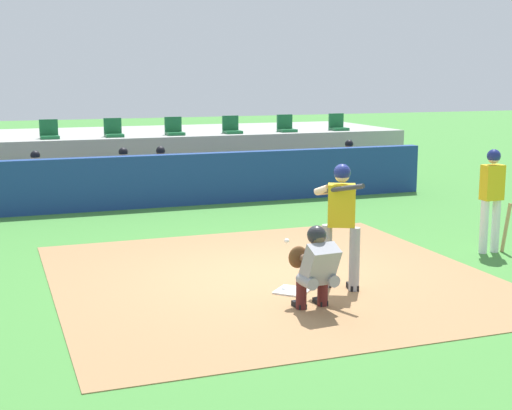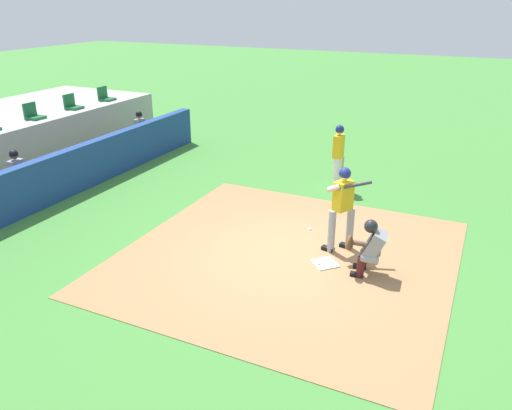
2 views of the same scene
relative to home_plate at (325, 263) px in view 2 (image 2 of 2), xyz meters
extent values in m
plane|color=#428438|center=(0.00, 0.80, -0.02)|extent=(80.00, 80.00, 0.00)
cube|color=#9E754C|center=(0.00, 0.80, -0.02)|extent=(6.40, 6.40, 0.01)
cube|color=white|center=(0.00, 0.00, 0.00)|extent=(0.62, 0.62, 0.02)
cylinder|color=#99999E|center=(0.56, 0.07, 0.44)|extent=(0.15, 0.15, 0.92)
cylinder|color=#99999E|center=(0.84, -0.23, 0.44)|extent=(0.15, 0.15, 0.92)
cube|color=gold|center=(0.70, -0.08, 1.20)|extent=(0.45, 0.38, 0.60)
sphere|color=beige|center=(0.70, -0.08, 1.63)|extent=(0.21, 0.21, 0.21)
sphere|color=navy|center=(0.70, -0.08, 1.66)|extent=(0.24, 0.24, 0.24)
cylinder|color=beige|center=(0.46, 0.06, 1.41)|extent=(0.19, 0.27, 0.17)
cylinder|color=beige|center=(0.66, 0.02, 1.41)|extent=(0.54, 0.37, 0.18)
cylinder|color=#333338|center=(0.59, -0.22, 1.45)|extent=(0.40, 0.80, 0.24)
cube|color=black|center=(0.57, 0.13, 0.02)|extent=(0.17, 0.28, 0.09)
cube|color=black|center=(0.86, -0.18, 0.02)|extent=(0.17, 0.28, 0.09)
cylinder|color=gray|center=(-0.17, -0.89, 0.40)|extent=(0.19, 0.33, 0.16)
cylinder|color=#4C1919|center=(-0.18, -0.74, 0.19)|extent=(0.14, 0.14, 0.42)
cube|color=black|center=(-0.19, -0.68, 0.02)|extent=(0.13, 0.25, 0.08)
cylinder|color=gray|center=(0.15, -0.86, 0.40)|extent=(0.19, 0.33, 0.16)
cylinder|color=#4C1919|center=(0.13, -0.71, 0.19)|extent=(0.14, 0.14, 0.42)
cube|color=black|center=(0.13, -0.65, 0.02)|extent=(0.13, 0.25, 0.08)
cube|color=gray|center=(-0.01, -0.92, 0.62)|extent=(0.43, 0.47, 0.57)
cube|color=#2D2D33|center=(-0.02, -0.80, 0.62)|extent=(0.40, 0.28, 0.45)
sphere|color=brown|center=(-0.01, -0.84, 0.96)|extent=(0.21, 0.21, 0.21)
sphere|color=#232328|center=(-0.02, -0.82, 0.98)|extent=(0.25, 0.25, 0.25)
cylinder|color=brown|center=(-0.07, -0.70, 0.62)|extent=(0.14, 0.46, 0.10)
ellipsoid|color=brown|center=(-0.13, -0.48, 0.62)|extent=(0.29, 0.14, 0.30)
sphere|color=white|center=(0.06, 0.36, 0.64)|extent=(0.07, 0.07, 0.07)
cylinder|color=silver|center=(3.97, 1.02, 0.44)|extent=(0.14, 0.14, 0.92)
cylinder|color=silver|center=(4.21, 1.02, 0.44)|extent=(0.14, 0.14, 0.92)
cube|color=gold|center=(4.09, 1.02, 1.20)|extent=(0.36, 0.22, 0.60)
sphere|color=beige|center=(4.09, 1.02, 1.62)|extent=(0.20, 0.20, 0.20)
sphere|color=navy|center=(4.09, 1.02, 1.65)|extent=(0.23, 0.23, 0.23)
cylinder|color=tan|center=(4.39, 0.97, 0.40)|extent=(0.18, 0.06, 0.85)
cube|color=navy|center=(0.00, 7.30, 0.58)|extent=(13.00, 0.30, 1.20)
cube|color=olive|center=(0.00, 8.30, 0.20)|extent=(11.80, 0.44, 0.45)
cube|color=maroon|center=(-1.03, 7.80, 0.02)|extent=(0.11, 0.24, 0.08)
cylinder|color=#939399|center=(-0.77, 7.85, 0.20)|extent=(0.13, 0.13, 0.45)
cube|color=maroon|center=(-0.77, 7.80, 0.02)|extent=(0.11, 0.24, 0.08)
cylinder|color=#939399|center=(-0.13, 8.05, 0.47)|extent=(0.15, 0.40, 0.15)
cylinder|color=#939399|center=(-0.13, 7.85, 0.20)|extent=(0.13, 0.13, 0.45)
cube|color=maroon|center=(-0.13, 7.80, 0.02)|extent=(0.11, 0.24, 0.08)
cylinder|color=#939399|center=(0.13, 8.05, 0.47)|extent=(0.15, 0.40, 0.15)
cylinder|color=#939399|center=(0.13, 7.85, 0.20)|extent=(0.13, 0.13, 0.45)
cube|color=maroon|center=(0.13, 7.80, 0.02)|extent=(0.11, 0.24, 0.08)
cube|color=gray|center=(0.00, 8.27, 0.74)|extent=(0.36, 0.22, 0.54)
sphere|color=brown|center=(0.00, 8.27, 1.13)|extent=(0.20, 0.20, 0.20)
sphere|color=black|center=(0.00, 8.27, 1.17)|extent=(0.22, 0.22, 0.22)
cylinder|color=brown|center=(-0.20, 8.13, 0.63)|extent=(0.09, 0.41, 0.22)
cylinder|color=brown|center=(0.20, 8.13, 0.63)|extent=(0.09, 0.41, 0.22)
cylinder|color=#939399|center=(4.96, 8.05, 0.47)|extent=(0.15, 0.40, 0.15)
cylinder|color=#939399|center=(4.96, 7.85, 0.20)|extent=(0.13, 0.13, 0.45)
cube|color=maroon|center=(4.96, 7.80, 0.02)|extent=(0.11, 0.24, 0.08)
cylinder|color=#939399|center=(5.22, 8.05, 0.47)|extent=(0.15, 0.40, 0.15)
cylinder|color=#939399|center=(5.22, 7.85, 0.20)|extent=(0.13, 0.13, 0.45)
cube|color=maroon|center=(5.22, 7.80, 0.02)|extent=(0.11, 0.24, 0.08)
cube|color=gray|center=(5.09, 8.27, 0.74)|extent=(0.36, 0.22, 0.54)
sphere|color=brown|center=(5.09, 8.27, 1.13)|extent=(0.20, 0.20, 0.20)
sphere|color=black|center=(5.09, 8.27, 1.17)|extent=(0.22, 0.22, 0.22)
cylinder|color=brown|center=(4.89, 8.13, 0.63)|extent=(0.09, 0.41, 0.22)
cylinder|color=brown|center=(5.29, 8.13, 0.63)|extent=(0.09, 0.41, 0.22)
cube|color=#196033|center=(2.44, 10.10, 1.42)|extent=(0.46, 0.46, 0.08)
cube|color=#196033|center=(2.44, 10.30, 1.66)|extent=(0.46, 0.06, 0.40)
cube|color=#196033|center=(4.06, 10.10, 1.42)|extent=(0.46, 0.46, 0.08)
cube|color=#196033|center=(4.06, 10.30, 1.66)|extent=(0.46, 0.06, 0.40)
cube|color=#196033|center=(5.69, 10.10, 1.42)|extent=(0.46, 0.46, 0.08)
cube|color=#196033|center=(5.69, 10.30, 1.66)|extent=(0.46, 0.06, 0.40)
camera|label=1|loc=(-3.89, -9.22, 3.03)|focal=51.73mm
camera|label=2|loc=(-8.35, -2.44, 4.84)|focal=35.06mm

